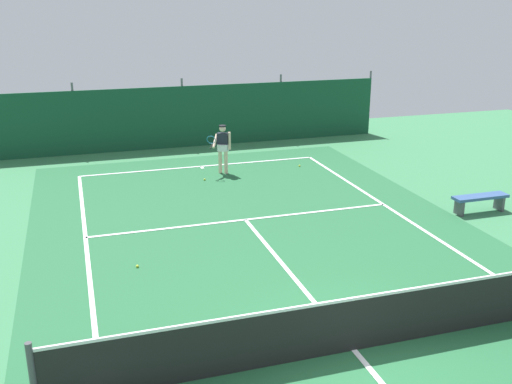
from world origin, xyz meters
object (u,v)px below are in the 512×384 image
(tennis_ball_near_player, at_px, (205,180))
(tennis_ball_by_sideline, at_px, (299,166))
(tennis_net, at_px, (355,323))
(tennis_player, at_px, (223,145))
(courtside_bench, at_px, (480,199))
(tennis_ball_midcourt, at_px, (137,266))

(tennis_ball_near_player, xyz_separation_m, tennis_ball_by_sideline, (3.54, 0.62, 0.00))
(tennis_net, bearing_deg, tennis_player, 87.19)
(tennis_ball_near_player, height_order, courtside_bench, courtside_bench)
(tennis_ball_midcourt, bearing_deg, tennis_net, -54.41)
(tennis_net, relative_size, tennis_player, 6.17)
(tennis_net, height_order, tennis_ball_near_player, tennis_net)
(tennis_player, distance_m, tennis_ball_midcourt, 7.55)
(courtside_bench, bearing_deg, tennis_ball_midcourt, -175.52)
(tennis_ball_by_sideline, bearing_deg, tennis_player, 179.56)
(tennis_ball_near_player, distance_m, tennis_ball_midcourt, 6.57)
(tennis_ball_near_player, relative_size, tennis_ball_midcourt, 1.00)
(tennis_player, xyz_separation_m, tennis_ball_midcourt, (-3.62, -6.56, -0.93))
(tennis_player, xyz_separation_m, tennis_ball_by_sideline, (2.76, -0.02, -0.93))
(tennis_player, relative_size, tennis_ball_midcourt, 24.85)
(tennis_ball_by_sideline, bearing_deg, tennis_ball_midcourt, -134.30)
(tennis_ball_midcourt, distance_m, tennis_ball_by_sideline, 9.14)
(tennis_net, xyz_separation_m, courtside_bench, (6.31, 5.05, -0.14))
(tennis_player, height_order, tennis_ball_by_sideline, tennis_player)
(tennis_net, xyz_separation_m, tennis_ball_midcourt, (-3.09, 4.31, -0.48))
(tennis_player, relative_size, courtside_bench, 1.03)
(tennis_player, distance_m, tennis_ball_near_player, 1.37)
(tennis_net, bearing_deg, courtside_bench, 38.67)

